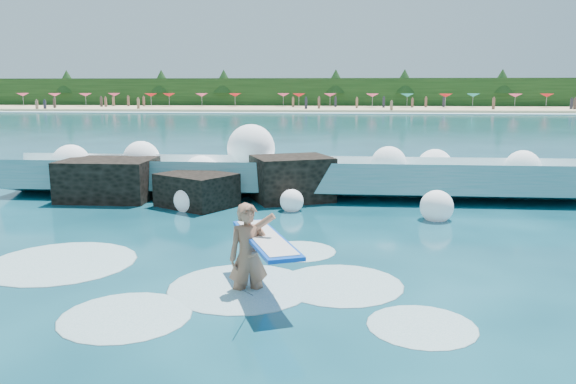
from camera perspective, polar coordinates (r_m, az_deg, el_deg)
name	(u,v)px	position (r m, az deg, el deg)	size (l,w,h in m)	color
ground	(200,272)	(10.83, -8.98, -8.07)	(200.00, 200.00, 0.00)	#07303C
beach	(322,109)	(88.04, 3.50, 8.45)	(140.00, 20.00, 0.40)	tan
wet_band	(320,113)	(77.06, 3.25, 8.03)	(140.00, 5.00, 0.08)	silver
treeline	(324,93)	(97.98, 3.69, 10.00)	(140.00, 4.00, 5.00)	black
breaking_wave	(291,178)	(18.22, 0.29, 1.44)	(18.19, 2.83, 1.57)	teal
rock_cluster	(191,184)	(17.48, -9.83, 0.76)	(8.47, 3.70, 1.59)	black
surfer_with_board	(252,253)	(9.52, -3.64, -6.24)	(1.50, 3.00, 1.86)	#986147
wave_spray	(270,164)	(18.07, -1.79, 2.83)	(15.57, 5.07, 2.33)	white
surf_foam	(186,279)	(10.51, -10.37, -8.70)	(9.04, 5.51, 0.15)	silver
beach_umbrellas	(322,95)	(90.21, 3.44, 9.80)	(111.28, 6.90, 0.50)	#E14273
beachgoers	(285,103)	(86.47, -0.32, 9.03)	(103.15, 13.70, 1.93)	#3F332D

